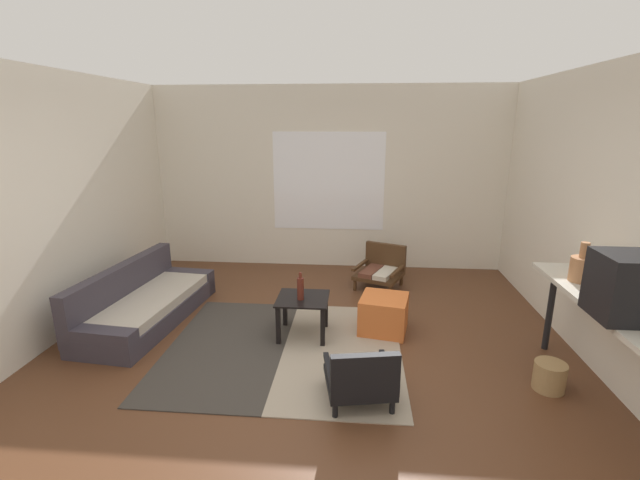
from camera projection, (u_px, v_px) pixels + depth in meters
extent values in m
plane|color=#56331E|center=(305.00, 369.00, 3.98)|extent=(7.80, 7.80, 0.00)
cube|color=silver|center=(329.00, 179.00, 6.57)|extent=(5.60, 0.12, 2.70)
cube|color=white|center=(328.00, 182.00, 6.52)|extent=(1.66, 0.01, 1.45)
cube|color=silver|center=(620.00, 223.00, 3.69)|extent=(0.12, 6.60, 2.70)
cube|color=silver|center=(30.00, 212.00, 4.14)|extent=(0.12, 6.60, 2.70)
cube|color=#38332D|center=(228.00, 346.00, 4.38)|extent=(1.15, 2.10, 0.01)
cube|color=gray|center=(342.00, 351.00, 4.28)|extent=(1.15, 2.10, 0.01)
cube|color=#38333D|center=(150.00, 312.00, 4.93)|extent=(0.91, 1.95, 0.20)
cube|color=#B2A899|center=(151.00, 300.00, 4.89)|extent=(0.79, 1.77, 0.10)
cube|color=#38333D|center=(123.00, 288.00, 4.92)|extent=(0.32, 1.90, 0.53)
cube|color=#38333D|center=(186.00, 281.00, 5.73)|extent=(0.75, 0.25, 0.31)
cube|color=#38333D|center=(100.00, 344.00, 4.11)|extent=(0.75, 0.25, 0.31)
cube|color=black|center=(303.00, 298.00, 4.50)|extent=(0.53, 0.50, 0.02)
cube|color=black|center=(285.00, 308.00, 4.78)|extent=(0.04, 0.04, 0.41)
cube|color=black|center=(326.00, 310.00, 4.74)|extent=(0.04, 0.04, 0.41)
cube|color=black|center=(278.00, 326.00, 4.37)|extent=(0.04, 0.04, 0.41)
cube|color=black|center=(323.00, 327.00, 4.34)|extent=(0.04, 0.04, 0.41)
cylinder|color=#472D19|center=(390.00, 291.00, 5.60)|extent=(0.04, 0.04, 0.15)
cylinder|color=#472D19|center=(355.00, 285.00, 5.82)|extent=(0.04, 0.04, 0.15)
cylinder|color=#472D19|center=(401.00, 280.00, 6.01)|extent=(0.04, 0.04, 0.15)
cylinder|color=#472D19|center=(368.00, 274.00, 6.23)|extent=(0.04, 0.04, 0.15)
cube|color=#472D19|center=(379.00, 275.00, 5.89)|extent=(0.74, 0.73, 0.05)
cube|color=beige|center=(385.00, 273.00, 5.81)|extent=(0.37, 0.53, 0.06)
cube|color=brown|center=(371.00, 271.00, 5.90)|extent=(0.37, 0.53, 0.06)
cube|color=#472D19|center=(386.00, 256.00, 6.05)|extent=(0.55, 0.29, 0.36)
cube|color=#472D19|center=(398.00, 270.00, 5.74)|extent=(0.26, 0.53, 0.04)
cube|color=#472D19|center=(361.00, 264.00, 5.98)|extent=(0.26, 0.53, 0.04)
cylinder|color=black|center=(329.00, 377.00, 3.74)|extent=(0.04, 0.04, 0.12)
cylinder|color=black|center=(379.00, 375.00, 3.78)|extent=(0.04, 0.04, 0.12)
cylinder|color=black|center=(335.00, 410.00, 3.31)|extent=(0.04, 0.04, 0.12)
cylinder|color=black|center=(392.00, 407.00, 3.35)|extent=(0.04, 0.04, 0.12)
cube|color=black|center=(359.00, 382.00, 3.52)|extent=(0.61, 0.61, 0.05)
cube|color=silver|center=(347.00, 375.00, 3.52)|extent=(0.25, 0.49, 0.06)
cube|color=black|center=(370.00, 374.00, 3.54)|extent=(0.25, 0.49, 0.06)
cube|color=black|center=(365.00, 376.00, 3.25)|extent=(0.53, 0.16, 0.35)
cube|color=black|center=(329.00, 371.00, 3.47)|extent=(0.14, 0.52, 0.04)
cube|color=black|center=(389.00, 368.00, 3.51)|extent=(0.14, 0.52, 0.04)
cube|color=#D1662D|center=(384.00, 314.00, 4.66)|extent=(0.56, 0.56, 0.39)
cube|color=beige|center=(607.00, 303.00, 3.28)|extent=(0.40, 1.85, 0.04)
cylinder|color=black|center=(550.00, 310.00, 4.23)|extent=(0.06, 0.06, 0.84)
cube|color=black|center=(637.00, 287.00, 2.94)|extent=(0.52, 0.39, 0.45)
cube|color=black|center=(598.00, 283.00, 2.95)|extent=(0.01, 0.31, 0.32)
cylinder|color=#A87047|center=(581.00, 269.00, 3.66)|extent=(0.19, 0.19, 0.21)
cylinder|color=#A87047|center=(585.00, 250.00, 3.62)|extent=(0.07, 0.07, 0.13)
cylinder|color=#5B2319|center=(300.00, 289.00, 4.43)|extent=(0.07, 0.07, 0.23)
cylinder|color=#5B2319|center=(300.00, 275.00, 4.39)|extent=(0.03, 0.03, 0.06)
cylinder|color=#9E7A4C|center=(549.00, 376.00, 3.65)|extent=(0.26, 0.26, 0.24)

